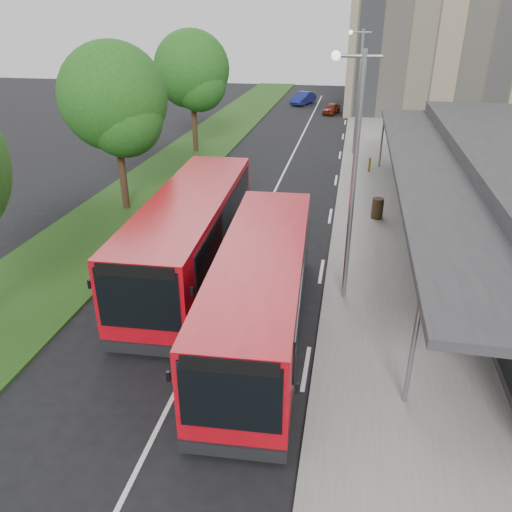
% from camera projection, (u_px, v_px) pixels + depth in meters
% --- Properties ---
extents(ground, '(120.00, 120.00, 0.00)m').
position_uv_depth(ground, '(212.00, 318.00, 16.42)').
color(ground, black).
rests_on(ground, ground).
extents(pavement, '(5.00, 80.00, 0.15)m').
position_uv_depth(pavement, '(380.00, 164.00, 33.02)').
color(pavement, gray).
rests_on(pavement, ground).
extents(grass_verge, '(5.00, 80.00, 0.10)m').
position_uv_depth(grass_verge, '(192.00, 154.00, 35.24)').
color(grass_verge, '#1C3F14').
rests_on(grass_verge, ground).
extents(lane_centre_line, '(0.12, 70.00, 0.01)m').
position_uv_depth(lane_centre_line, '(279.00, 182.00, 29.66)').
color(lane_centre_line, silver).
rests_on(lane_centre_line, ground).
extents(kerb_dashes, '(0.12, 56.00, 0.01)m').
position_uv_depth(kerb_dashes, '(338.00, 167.00, 32.63)').
color(kerb_dashes, silver).
rests_on(kerb_dashes, ground).
extents(office_block, '(22.00, 12.00, 18.00)m').
position_uv_depth(office_block, '(470.00, 14.00, 47.17)').
color(office_block, gray).
rests_on(office_block, ground).
extents(tree_mid, '(5.01, 5.01, 8.05)m').
position_uv_depth(tree_mid, '(115.00, 104.00, 23.32)').
color(tree_mid, '#322214').
rests_on(tree_mid, ground).
extents(tree_far, '(5.11, 5.11, 8.21)m').
position_uv_depth(tree_far, '(192.00, 74.00, 33.87)').
color(tree_far, '#322214').
rests_on(tree_far, ground).
extents(lamp_post_near, '(1.44, 0.28, 8.00)m').
position_uv_depth(lamp_post_near, '(352.00, 168.00, 15.42)').
color(lamp_post_near, gray).
rests_on(lamp_post_near, pavement).
extents(lamp_post_far, '(1.44, 0.28, 8.00)m').
position_uv_depth(lamp_post_far, '(358.00, 86.00, 33.07)').
color(lamp_post_far, gray).
rests_on(lamp_post_far, pavement).
extents(bus_main, '(3.19, 10.43, 2.91)m').
position_uv_depth(bus_main, '(261.00, 292.00, 15.00)').
color(bus_main, '#B50913').
rests_on(bus_main, ground).
extents(bus_second, '(3.30, 11.16, 3.13)m').
position_uv_depth(bus_second, '(192.00, 235.00, 18.57)').
color(bus_second, '#B50913').
rests_on(bus_second, ground).
extents(litter_bin, '(0.61, 0.61, 0.98)m').
position_uv_depth(litter_bin, '(377.00, 208.00, 23.83)').
color(litter_bin, '#382916').
rests_on(litter_bin, pavement).
extents(bollard, '(0.15, 0.15, 0.87)m').
position_uv_depth(bollard, '(369.00, 165.00, 30.90)').
color(bollard, gold).
rests_on(bollard, pavement).
extents(car_near, '(1.88, 3.24, 1.04)m').
position_uv_depth(car_near, '(332.00, 109.00, 49.51)').
color(car_near, '#631C0E').
rests_on(car_near, ground).
extents(car_far, '(2.63, 4.26, 1.32)m').
position_uv_depth(car_far, '(303.00, 98.00, 54.65)').
color(car_far, navy).
rests_on(car_far, ground).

